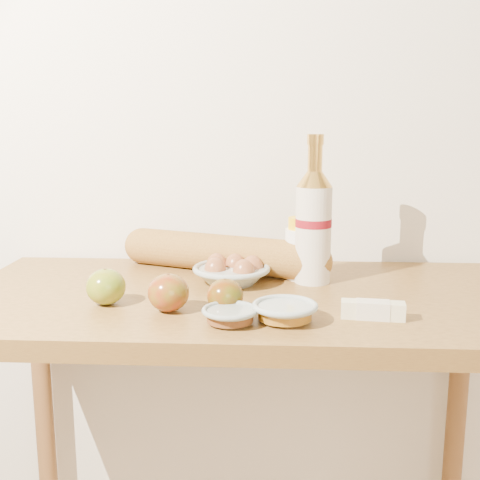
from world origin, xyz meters
name	(u,v)px	position (x,y,z in m)	size (l,w,h in m)	color
back_wall	(248,103)	(0.00, 1.51, 1.30)	(3.50, 0.02, 2.60)	#EFE4D0
table	(241,348)	(0.00, 1.18, 0.78)	(1.20, 0.60, 0.90)	olive
bourbon_bottle	(313,224)	(0.16, 1.27, 1.03)	(0.10, 0.10, 0.33)	beige
cream_bottle	(300,250)	(0.13, 1.31, 0.97)	(0.09, 0.09, 0.14)	white
egg_bowl	(232,272)	(-0.02, 1.26, 0.93)	(0.20, 0.20, 0.06)	#98A6A0
baguette	(223,253)	(-0.05, 1.36, 0.94)	(0.54, 0.27, 0.09)	#AB7A34
apple_yellowgreen	(106,287)	(-0.26, 1.08, 0.94)	(0.10, 0.10, 0.07)	olive
apple_redgreen_front	(168,293)	(-0.13, 1.05, 0.94)	(0.10, 0.10, 0.07)	#990811
apple_redgreen_right	(225,295)	(-0.02, 1.05, 0.93)	(0.07, 0.07, 0.06)	maroon
sugar_bowl	(230,315)	(-0.01, 0.98, 0.92)	(0.13, 0.13, 0.03)	gray
syrup_bowl	(285,311)	(0.09, 1.00, 0.92)	(0.15, 0.15, 0.03)	#96A39F
butter_stick	(373,310)	(0.25, 1.03, 0.92)	(0.12, 0.05, 0.03)	beige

